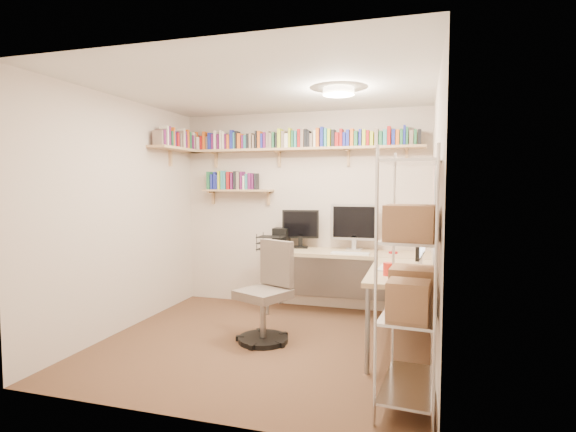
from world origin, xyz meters
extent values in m
plane|color=#452D1D|center=(0.00, 0.00, 0.00)|extent=(3.20, 3.20, 0.00)
cube|color=beige|center=(0.00, 1.50, 1.25)|extent=(3.20, 0.04, 2.50)
cube|color=beige|center=(-1.60, 0.00, 1.25)|extent=(0.04, 3.00, 2.50)
cube|color=beige|center=(1.60, 0.00, 1.25)|extent=(0.04, 3.00, 2.50)
cube|color=beige|center=(0.00, -1.50, 1.25)|extent=(3.20, 0.04, 2.50)
cube|color=silver|center=(0.00, 0.00, 2.50)|extent=(3.20, 3.00, 0.04)
cube|color=white|center=(1.59, 0.55, 1.55)|extent=(0.01, 0.30, 0.42)
cube|color=silver|center=(1.59, 0.15, 1.50)|extent=(0.01, 0.28, 0.38)
cylinder|color=#FFEAC6|center=(0.70, 0.20, 2.46)|extent=(0.30, 0.30, 0.06)
cube|color=tan|center=(0.00, 1.38, 2.02)|extent=(3.05, 0.25, 0.03)
cube|color=tan|center=(-1.48, 0.95, 2.02)|extent=(0.25, 1.00, 0.03)
cube|color=tan|center=(-0.85, 1.40, 1.50)|extent=(0.95, 0.20, 0.02)
cube|color=tan|center=(-1.20, 1.44, 1.95)|extent=(0.03, 0.20, 0.20)
cube|color=tan|center=(-0.30, 1.44, 1.95)|extent=(0.03, 0.20, 0.20)
cube|color=tan|center=(0.60, 1.44, 1.95)|extent=(0.03, 0.20, 0.20)
cube|color=tan|center=(1.30, 1.44, 1.95)|extent=(0.03, 0.20, 0.20)
cube|color=#A81616|center=(-1.46, 1.38, 2.13)|extent=(0.04, 0.14, 0.19)
cube|color=gray|center=(-1.42, 1.38, 2.14)|extent=(0.02, 0.11, 0.21)
cube|color=white|center=(-1.38, 1.38, 2.12)|extent=(0.03, 0.14, 0.17)
cube|color=#A81616|center=(-1.34, 1.38, 2.13)|extent=(0.03, 0.12, 0.18)
cube|color=orange|center=(-1.30, 1.38, 2.16)|extent=(0.03, 0.12, 0.24)
cube|color=gray|center=(-1.26, 1.38, 2.12)|extent=(0.03, 0.11, 0.17)
cube|color=#1E289B|center=(-1.22, 1.38, 2.15)|extent=(0.04, 0.15, 0.22)
cube|color=#621A55|center=(-1.18, 1.38, 2.14)|extent=(0.02, 0.14, 0.21)
cube|color=white|center=(-1.14, 1.38, 2.16)|extent=(0.03, 0.11, 0.25)
cube|color=#621A55|center=(-1.10, 1.38, 2.14)|extent=(0.03, 0.12, 0.20)
cube|color=white|center=(-1.06, 1.38, 2.16)|extent=(0.02, 0.11, 0.25)
cube|color=white|center=(-1.02, 1.38, 2.15)|extent=(0.03, 0.12, 0.23)
cube|color=#621A55|center=(-0.99, 1.38, 2.14)|extent=(0.03, 0.11, 0.20)
cube|color=orange|center=(-0.95, 1.38, 2.13)|extent=(0.03, 0.14, 0.19)
cube|color=#1E289B|center=(-0.90, 1.38, 2.16)|extent=(0.04, 0.13, 0.25)
cube|color=teal|center=(-0.87, 1.38, 2.14)|extent=(0.02, 0.12, 0.22)
cube|color=black|center=(-0.84, 1.38, 2.15)|extent=(0.03, 0.14, 0.23)
cube|color=orange|center=(-0.80, 1.38, 2.14)|extent=(0.04, 0.13, 0.20)
cube|color=#621A55|center=(-0.75, 1.38, 2.12)|extent=(0.02, 0.14, 0.18)
cube|color=teal|center=(-0.72, 1.38, 2.12)|extent=(0.03, 0.11, 0.18)
cube|color=black|center=(-0.68, 1.38, 2.13)|extent=(0.03, 0.14, 0.19)
cube|color=gray|center=(-0.64, 1.38, 2.14)|extent=(0.03, 0.15, 0.20)
cube|color=gray|center=(-0.60, 1.38, 2.12)|extent=(0.03, 0.14, 0.18)
cube|color=black|center=(-0.56, 1.38, 2.15)|extent=(0.02, 0.13, 0.23)
cube|color=orange|center=(-0.53, 1.38, 2.15)|extent=(0.04, 0.12, 0.22)
cube|color=#1E289B|center=(-0.49, 1.38, 2.13)|extent=(0.03, 0.14, 0.19)
cube|color=#621A55|center=(-0.45, 1.38, 2.14)|extent=(0.03, 0.14, 0.21)
cube|color=gray|center=(-0.41, 1.38, 2.15)|extent=(0.03, 0.11, 0.22)
cube|color=gray|center=(-0.37, 1.38, 2.13)|extent=(0.04, 0.14, 0.19)
cube|color=#23693E|center=(-0.34, 1.38, 2.14)|extent=(0.03, 0.12, 0.20)
cube|color=black|center=(-0.29, 1.38, 2.13)|extent=(0.03, 0.14, 0.19)
cube|color=#C5D828|center=(-0.25, 1.38, 2.16)|extent=(0.04, 0.14, 0.24)
cube|color=gray|center=(-0.21, 1.38, 2.14)|extent=(0.04, 0.13, 0.21)
cube|color=white|center=(-0.16, 1.38, 2.13)|extent=(0.04, 0.14, 0.18)
cube|color=#C5D828|center=(-0.12, 1.38, 2.16)|extent=(0.02, 0.12, 0.25)
cube|color=#23693E|center=(-0.08, 1.38, 2.14)|extent=(0.03, 0.11, 0.22)
cube|color=teal|center=(-0.04, 1.38, 2.14)|extent=(0.03, 0.14, 0.21)
cube|color=#A81616|center=(0.00, 1.38, 2.15)|extent=(0.04, 0.12, 0.23)
cube|color=gray|center=(0.05, 1.38, 2.15)|extent=(0.04, 0.15, 0.23)
cube|color=black|center=(0.09, 1.38, 2.15)|extent=(0.02, 0.13, 0.23)
cube|color=black|center=(0.12, 1.38, 2.14)|extent=(0.03, 0.13, 0.21)
cube|color=gray|center=(0.16, 1.38, 2.12)|extent=(0.04, 0.12, 0.17)
cube|color=white|center=(0.20, 1.38, 2.14)|extent=(0.03, 0.14, 0.21)
cube|color=orange|center=(0.24, 1.38, 2.15)|extent=(0.04, 0.14, 0.23)
cube|color=#1E289B|center=(0.29, 1.38, 2.16)|extent=(0.04, 0.12, 0.25)
cube|color=teal|center=(0.34, 1.38, 2.15)|extent=(0.03, 0.11, 0.23)
cube|color=#C5D828|center=(0.38, 1.38, 2.15)|extent=(0.03, 0.13, 0.22)
cube|color=black|center=(0.43, 1.38, 2.14)|extent=(0.04, 0.12, 0.21)
cube|color=#A81616|center=(0.48, 1.38, 2.12)|extent=(0.04, 0.14, 0.17)
cube|color=#A81616|center=(0.53, 1.38, 2.14)|extent=(0.03, 0.14, 0.22)
cube|color=#1E289B|center=(0.57, 1.38, 2.12)|extent=(0.03, 0.12, 0.17)
cube|color=#1E289B|center=(0.61, 1.38, 2.14)|extent=(0.04, 0.14, 0.20)
cube|color=orange|center=(0.66, 1.38, 2.14)|extent=(0.04, 0.14, 0.21)
cube|color=#23693E|center=(0.71, 1.38, 2.13)|extent=(0.04, 0.14, 0.18)
cube|color=#1E289B|center=(0.76, 1.38, 2.14)|extent=(0.03, 0.15, 0.20)
cube|color=#C5D828|center=(0.81, 1.38, 2.13)|extent=(0.04, 0.13, 0.20)
cube|color=#A81616|center=(0.85, 1.38, 2.13)|extent=(0.03, 0.14, 0.19)
cube|color=#C5D828|center=(0.90, 1.38, 2.12)|extent=(0.04, 0.13, 0.17)
cube|color=gray|center=(0.95, 1.38, 2.14)|extent=(0.04, 0.15, 0.20)
cube|color=#23693E|center=(1.00, 1.38, 2.12)|extent=(0.04, 0.14, 0.17)
cube|color=teal|center=(1.05, 1.38, 2.13)|extent=(0.04, 0.12, 0.19)
cube|color=#A81616|center=(1.10, 1.38, 2.15)|extent=(0.04, 0.12, 0.23)
cube|color=#1E289B|center=(1.15, 1.38, 2.13)|extent=(0.04, 0.13, 0.19)
cube|color=orange|center=(1.20, 1.38, 2.13)|extent=(0.04, 0.12, 0.18)
cube|color=#23693E|center=(1.24, 1.38, 2.13)|extent=(0.03, 0.14, 0.19)
cube|color=#1E289B|center=(1.27, 1.38, 2.15)|extent=(0.03, 0.12, 0.23)
cube|color=#23693E|center=(1.30, 1.38, 2.14)|extent=(0.02, 0.12, 0.21)
cube|color=gray|center=(1.35, 1.38, 2.12)|extent=(0.04, 0.13, 0.17)
cube|color=#23693E|center=(1.40, 1.38, 2.12)|extent=(0.03, 0.12, 0.18)
cube|color=black|center=(1.44, 1.38, 2.12)|extent=(0.04, 0.13, 0.18)
cube|color=gray|center=(-1.48, 0.51, 2.12)|extent=(0.13, 0.03, 0.17)
cube|color=#621A55|center=(-1.48, 0.56, 2.13)|extent=(0.14, 0.04, 0.18)
cube|color=gray|center=(-1.48, 0.61, 2.13)|extent=(0.13, 0.03, 0.20)
cube|color=white|center=(-1.48, 0.65, 2.15)|extent=(0.11, 0.03, 0.24)
cube|color=#621A55|center=(-1.48, 0.68, 2.15)|extent=(0.12, 0.04, 0.24)
cube|color=#23693E|center=(-1.48, 0.73, 2.13)|extent=(0.14, 0.03, 0.18)
cube|color=orange|center=(-1.48, 0.76, 2.15)|extent=(0.15, 0.03, 0.23)
cube|color=#1E289B|center=(-1.48, 0.80, 2.13)|extent=(0.12, 0.04, 0.20)
cube|color=#A81616|center=(-1.48, 0.85, 2.12)|extent=(0.15, 0.04, 0.18)
cube|color=#621A55|center=(-1.48, 0.90, 2.13)|extent=(0.11, 0.03, 0.19)
cube|color=gray|center=(-1.48, 0.94, 2.12)|extent=(0.13, 0.03, 0.18)
cube|color=gray|center=(-1.48, 0.98, 2.14)|extent=(0.14, 0.02, 0.22)
cube|color=white|center=(-1.48, 1.01, 2.16)|extent=(0.15, 0.02, 0.25)
cube|color=#621A55|center=(-1.48, 1.05, 2.14)|extent=(0.14, 0.03, 0.22)
cube|color=#621A55|center=(-1.48, 1.08, 2.12)|extent=(0.12, 0.03, 0.18)
cube|color=orange|center=(-1.48, 1.13, 2.16)|extent=(0.12, 0.04, 0.25)
cube|color=#23693E|center=(-1.48, 1.18, 2.15)|extent=(0.13, 0.04, 0.23)
cube|color=#621A55|center=(-1.48, 1.23, 2.13)|extent=(0.15, 0.04, 0.19)
cube|color=white|center=(-1.48, 1.27, 2.15)|extent=(0.12, 0.03, 0.23)
cube|color=gray|center=(-1.48, 1.31, 2.15)|extent=(0.12, 0.03, 0.22)
cube|color=orange|center=(-1.48, 1.35, 2.16)|extent=(0.13, 0.04, 0.24)
cube|color=#23693E|center=(-1.26, 1.40, 1.63)|extent=(0.04, 0.12, 0.24)
cube|color=#1E289B|center=(-1.21, 1.40, 1.61)|extent=(0.03, 0.13, 0.20)
cube|color=#1E289B|center=(-1.17, 1.40, 1.63)|extent=(0.03, 0.12, 0.23)
cube|color=#1E289B|center=(-1.14, 1.40, 1.61)|extent=(0.03, 0.11, 0.19)
cube|color=#C5D828|center=(-1.10, 1.40, 1.64)|extent=(0.03, 0.13, 0.25)
cube|color=teal|center=(-1.06, 1.40, 1.64)|extent=(0.03, 0.12, 0.25)
cube|color=teal|center=(-1.02, 1.40, 1.63)|extent=(0.03, 0.13, 0.23)
cube|color=#A81616|center=(-0.97, 1.40, 1.63)|extent=(0.04, 0.12, 0.23)
cube|color=#621A55|center=(-0.92, 1.40, 1.62)|extent=(0.03, 0.12, 0.22)
cube|color=black|center=(-0.88, 1.40, 1.63)|extent=(0.04, 0.11, 0.24)
cube|color=gray|center=(-0.83, 1.40, 1.63)|extent=(0.04, 0.12, 0.23)
cube|color=#621A55|center=(-0.78, 1.40, 1.63)|extent=(0.03, 0.13, 0.24)
cube|color=white|center=(-0.75, 1.40, 1.60)|extent=(0.02, 0.13, 0.18)
cube|color=teal|center=(-0.71, 1.40, 1.61)|extent=(0.03, 0.12, 0.20)
cube|color=#621A55|center=(-0.66, 1.40, 1.62)|extent=(0.04, 0.15, 0.21)
cube|color=#621A55|center=(-0.62, 1.40, 1.61)|extent=(0.02, 0.13, 0.20)
cube|color=black|center=(-0.59, 1.40, 1.62)|extent=(0.03, 0.11, 0.21)
cube|color=tan|center=(0.65, 1.22, 0.75)|extent=(1.99, 0.63, 0.04)
cube|color=tan|center=(1.33, 0.20, 0.75)|extent=(0.63, 1.36, 0.04)
cylinder|color=gray|center=(-0.29, 0.96, 0.37)|extent=(0.04, 0.04, 0.73)
cylinder|color=gray|center=(-0.29, 1.48, 0.37)|extent=(0.04, 0.04, 0.73)
cylinder|color=gray|center=(1.59, 1.48, 0.37)|extent=(0.04, 0.04, 0.73)
cylinder|color=gray|center=(1.07, -0.42, 0.37)|extent=(0.04, 0.04, 0.73)
cylinder|color=gray|center=(1.59, -0.42, 0.37)|extent=(0.04, 0.04, 0.73)
cube|color=gray|center=(0.65, 1.49, 0.42)|extent=(1.89, 0.02, 0.58)
cube|color=silver|center=(0.70, 1.35, 1.12)|extent=(0.58, 0.03, 0.44)
cube|color=black|center=(0.70, 1.32, 1.12)|extent=(0.52, 0.00, 0.38)
cube|color=black|center=(0.02, 1.35, 1.08)|extent=(0.46, 0.03, 0.36)
cube|color=black|center=(1.48, 0.26, 1.10)|extent=(0.03, 0.61, 0.40)
cube|color=silver|center=(1.46, 0.26, 1.10)|extent=(0.00, 0.55, 0.34)
cube|color=white|center=(0.70, 1.03, 0.78)|extent=(0.44, 0.14, 0.02)
cube|color=white|center=(1.17, 0.26, 0.78)|extent=(0.14, 0.42, 0.02)
cylinder|color=#AB0E12|center=(1.17, 1.22, 0.79)|extent=(0.10, 0.10, 0.02)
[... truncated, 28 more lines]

